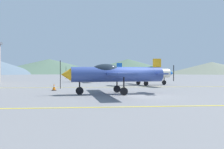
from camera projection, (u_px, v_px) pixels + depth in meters
ground_plane at (138, 96)px, 15.34m from camera, size 400.00×400.00×0.00m
apron_line_near at (159, 106)px, 10.57m from camera, size 80.00×0.16×0.01m
apron_line_far at (121, 87)px, 23.44m from camera, size 80.00×0.16×0.01m
airplane_near at (114, 74)px, 16.37m from camera, size 7.39×8.48×2.53m
airplane_mid at (146, 73)px, 26.82m from camera, size 7.42×8.45×2.53m
airplane_far at (90, 72)px, 35.59m from camera, size 7.40×8.48×2.53m
airplane_back at (135, 72)px, 43.28m from camera, size 7.37×8.48×2.53m
traffic_cone_front at (54, 87)px, 19.37m from camera, size 0.36×0.36×0.59m
hill_centerleft at (49, 66)px, 153.86m from camera, size 78.20×78.20×9.77m
hill_centerright at (128, 66)px, 163.18m from camera, size 71.36×71.36×10.22m
hill_right at (212, 68)px, 132.05m from camera, size 53.97×53.97×6.88m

